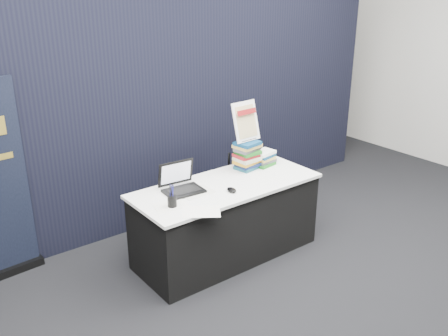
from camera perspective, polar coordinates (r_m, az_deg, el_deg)
floor at (r=4.65m, az=4.53°, el=-12.53°), size 8.00×8.00×0.00m
wall_back at (r=7.36m, az=-16.96°, el=13.94°), size 8.00×0.02×3.50m
drape_partition at (r=5.33m, az=-6.70°, el=6.14°), size 6.00×0.08×2.40m
display_table at (r=4.82m, az=0.27°, el=-5.95°), size 1.80×0.75×0.75m
laptop at (r=4.51m, az=-4.96°, el=-1.87°), size 0.36×0.30×0.26m
mouse at (r=4.49m, az=0.87°, el=-2.51°), size 0.08×0.12×0.04m
brochure_left at (r=4.26m, az=-6.15°, el=-4.26°), size 0.31×0.25×0.00m
brochure_mid at (r=4.13m, az=-2.63°, el=-5.01°), size 0.39×0.36×0.00m
brochure_right at (r=4.49m, az=-3.18°, el=-2.79°), size 0.30×0.22×0.00m
pen_cup at (r=4.22m, az=-5.95°, el=-3.80°), size 0.09×0.09×0.10m
book_stack_tall at (r=4.97m, az=2.68°, el=1.47°), size 0.26×0.21×0.29m
book_stack_short at (r=5.12m, az=4.54°, el=1.19°), size 0.23×0.19×0.15m
info_sign at (r=4.89m, az=2.52°, el=5.29°), size 0.30×0.15×0.40m
stacking_chair at (r=5.31m, az=3.20°, el=-1.88°), size 0.52×0.53×0.89m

